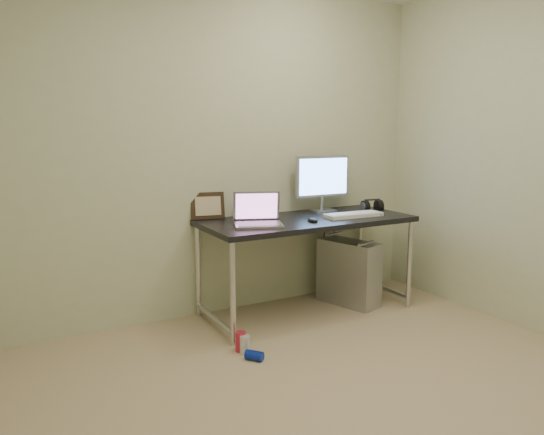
{
  "coord_description": "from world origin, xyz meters",
  "views": [
    {
      "loc": [
        -1.63,
        -1.98,
        1.45
      ],
      "look_at": [
        0.05,
        1.04,
        0.85
      ],
      "focal_mm": 35.0,
      "sensor_mm": 36.0,
      "label": 1
    }
  ],
  "objects": [
    {
      "name": "can_blue",
      "position": [
        -0.21,
        0.8,
        0.03
      ],
      "size": [
        0.12,
        0.13,
        0.06
      ],
      "primitive_type": "cylinder",
      "rotation": [
        1.57,
        0.0,
        0.67
      ],
      "color": "#0B22A1",
      "rests_on": "ground"
    },
    {
      "name": "mouse_left",
      "position": [
        0.51,
        1.24,
        0.77
      ],
      "size": [
        0.08,
        0.11,
        0.04
      ],
      "primitive_type": "ellipsoid",
      "rotation": [
        0.0,
        0.0,
        -0.11
      ],
      "color": "black",
      "rests_on": "desk"
    },
    {
      "name": "picture_frame",
      "position": [
        -0.13,
        1.72,
        0.85
      ],
      "size": [
        0.27,
        0.13,
        0.21
      ],
      "primitive_type": "cube",
      "rotation": [
        -0.21,
        0.0,
        -0.23
      ],
      "color": "black",
      "rests_on": "desk"
    },
    {
      "name": "tower_computer",
      "position": [
        0.96,
        1.38,
        0.27
      ],
      "size": [
        0.36,
        0.55,
        0.56
      ],
      "rotation": [
        0.0,
        0.0,
        0.29
      ],
      "color": "#B6B6BC",
      "rests_on": "ground"
    },
    {
      "name": "monitor",
      "position": [
        0.85,
        1.62,
        1.02
      ],
      "size": [
        0.49,
        0.15,
        0.46
      ],
      "rotation": [
        0.0,
        0.0,
        -0.05
      ],
      "color": "#ABACB2",
      "rests_on": "desk"
    },
    {
      "name": "wall_back",
      "position": [
        0.0,
        1.75,
        1.25
      ],
      "size": [
        3.5,
        0.02,
        2.5
      ],
      "primitive_type": "cube",
      "color": "beige",
      "rests_on": "ground"
    },
    {
      "name": "headphones",
      "position": [
        1.25,
        1.46,
        0.78
      ],
      "size": [
        0.19,
        0.11,
        0.12
      ],
      "rotation": [
        0.0,
        0.0,
        -0.19
      ],
      "color": "black",
      "rests_on": "desk"
    },
    {
      "name": "cable_b",
      "position": [
        1.0,
        1.68,
        0.38
      ],
      "size": [
        0.02,
        0.11,
        0.71
      ],
      "primitive_type": "cylinder",
      "rotation": [
        0.14,
        0.0,
        0.09
      ],
      "color": "black",
      "rests_on": "ground"
    },
    {
      "name": "can_red",
      "position": [
        -0.23,
        0.96,
        0.06
      ],
      "size": [
        0.09,
        0.09,
        0.13
      ],
      "primitive_type": "cylinder",
      "rotation": [
        0.0,
        0.0,
        -0.4
      ],
      "color": "#B5213B",
      "rests_on": "ground"
    },
    {
      "name": "can_white",
      "position": [
        -0.22,
        0.92,
        0.06
      ],
      "size": [
        0.08,
        0.08,
        0.12
      ],
      "primitive_type": "cylinder",
      "rotation": [
        0.0,
        0.0,
        -0.3
      ],
      "color": "silver",
      "rests_on": "ground"
    },
    {
      "name": "laptop",
      "position": [
        0.09,
        1.32,
        0.8
      ],
      "size": [
        0.41,
        0.38,
        0.23
      ],
      "rotation": [
        0.0,
        0.0,
        -0.37
      ],
      "color": "#ABACB2",
      "rests_on": "desk"
    },
    {
      "name": "keyboard",
      "position": [
        0.91,
        1.28,
        0.76
      ],
      "size": [
        0.48,
        0.18,
        0.03
      ],
      "primitive_type": "cube",
      "rotation": [
        0.0,
        0.0,
        -0.06
      ],
      "color": "white",
      "rests_on": "desk"
    },
    {
      "name": "desk",
      "position": [
        0.55,
        1.39,
        0.67
      ],
      "size": [
        1.63,
        0.71,
        0.75
      ],
      "color": "black",
      "rests_on": "ground"
    },
    {
      "name": "floor",
      "position": [
        0.0,
        0.0,
        0.0
      ],
      "size": [
        3.5,
        3.5,
        0.0
      ],
      "primitive_type": "plane",
      "color": "tan",
      "rests_on": "ground"
    },
    {
      "name": "cable_a",
      "position": [
        0.91,
        1.7,
        0.4
      ],
      "size": [
        0.01,
        0.16,
        0.69
      ],
      "primitive_type": "cylinder",
      "rotation": [
        0.21,
        0.0,
        0.0
      ],
      "color": "black",
      "rests_on": "ground"
    },
    {
      "name": "mouse_right",
      "position": [
        1.11,
        1.24,
        0.77
      ],
      "size": [
        0.08,
        0.12,
        0.04
      ],
      "primitive_type": "ellipsoid",
      "rotation": [
        0.0,
        0.0,
        0.11
      ],
      "color": "black",
      "rests_on": "desk"
    },
    {
      "name": "webcam",
      "position": [
        0.12,
        1.7,
        0.84
      ],
      "size": [
        0.04,
        0.03,
        0.13
      ],
      "rotation": [
        0.0,
        0.0,
        -0.08
      ],
      "color": "silver",
      "rests_on": "desk"
    }
  ]
}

